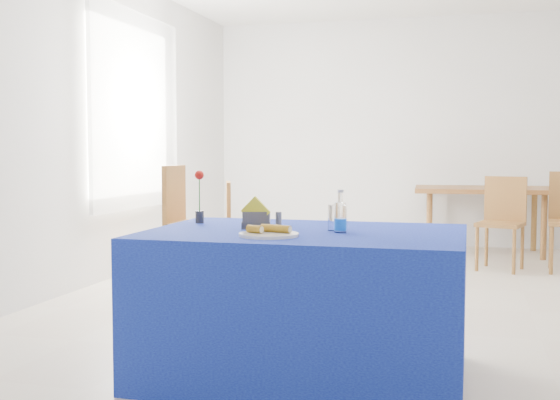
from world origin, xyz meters
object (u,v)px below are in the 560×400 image
(water_bottle, at_px, (340,218))
(oak_table, at_px, (484,194))
(chair_bg_left, at_px, (503,216))
(blue_table, at_px, (305,304))
(chair_win_a, at_px, (186,215))
(chair_win_b, at_px, (239,220))
(plate, at_px, (269,235))

(water_bottle, distance_m, oak_table, 4.87)
(chair_bg_left, bearing_deg, blue_table, -90.89)
(chair_bg_left, bearing_deg, water_bottle, -88.10)
(blue_table, relative_size, chair_win_a, 1.54)
(oak_table, distance_m, chair_win_b, 2.97)
(chair_bg_left, bearing_deg, oak_table, 114.88)
(chair_win_a, height_order, chair_win_b, chair_win_a)
(blue_table, height_order, chair_bg_left, chair_bg_left)
(chair_win_a, xyz_separation_m, chair_win_b, (0.30, 0.57, -0.10))
(water_bottle, xyz_separation_m, oak_table, (0.77, 4.80, -0.15))
(water_bottle, bearing_deg, plate, -141.64)
(plate, distance_m, oak_table, 5.16)
(water_bottle, xyz_separation_m, chair_win_a, (-1.82, 2.35, -0.23))
(chair_win_a, distance_m, chair_win_b, 0.65)
(water_bottle, bearing_deg, chair_win_a, 127.74)
(water_bottle, bearing_deg, blue_table, 172.36)
(oak_table, bearing_deg, chair_bg_left, -81.02)
(oak_table, distance_m, chair_bg_left, 1.06)
(oak_table, xyz_separation_m, chair_win_b, (-2.29, -1.88, -0.17))
(chair_win_a, bearing_deg, water_bottle, -144.27)
(blue_table, distance_m, chair_bg_left, 3.91)
(chair_win_a, bearing_deg, plate, -151.69)
(plate, height_order, oak_table, plate)
(chair_win_b, bearing_deg, blue_table, -175.80)
(plate, relative_size, water_bottle, 1.34)
(water_bottle, relative_size, oak_table, 0.14)
(blue_table, xyz_separation_m, oak_table, (0.96, 4.78, 0.30))
(plate, xyz_separation_m, chair_bg_left, (1.24, 4.00, -0.24))
(plate, height_order, chair_win_b, chair_win_b)
(chair_bg_left, relative_size, chair_win_a, 0.88)
(blue_table, height_order, chair_win_a, chair_win_a)
(blue_table, relative_size, chair_bg_left, 1.75)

